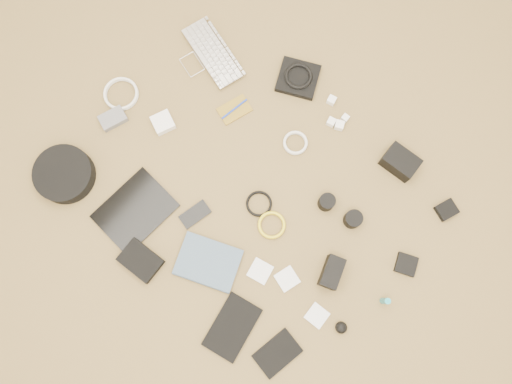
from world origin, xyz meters
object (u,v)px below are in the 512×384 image
Objects in this scene: paperback at (200,284)px; phone at (195,214)px; tablet at (135,211)px; headphone_case at (64,174)px; laptop at (204,59)px; dslr_camera at (400,162)px.

phone is at bearing 24.88° from paperback.
headphone_case is at bearing -161.85° from tablet.
laptop is 0.92m from paperback.
tablet is (-0.68, -0.81, -0.03)m from dslr_camera.
laptop is 0.90m from dslr_camera.
phone is at bearing 23.17° from headphone_case.
dslr_camera is 1.32m from headphone_case.
laptop is 0.73m from headphone_case.
dslr_camera reaches higher than headphone_case.
dslr_camera is at bearing -39.85° from paperback.
dslr_camera is 0.91m from paperback.
laptop is 2.36× the size of dslr_camera.
laptop is 1.36× the size of headphone_case.
dslr_camera is at bearing 27.49° from laptop.
paperback is at bearing 1.92° from headphone_case.
tablet reaches higher than phone.
laptop is at bearing -172.07° from dslr_camera.
dslr_camera reaches higher than laptop.
headphone_case is at bearing -139.98° from dslr_camera.
tablet is (0.21, -0.66, -0.01)m from laptop.
tablet is 1.22× the size of headphone_case.
headphone_case is 1.00× the size of paperback.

